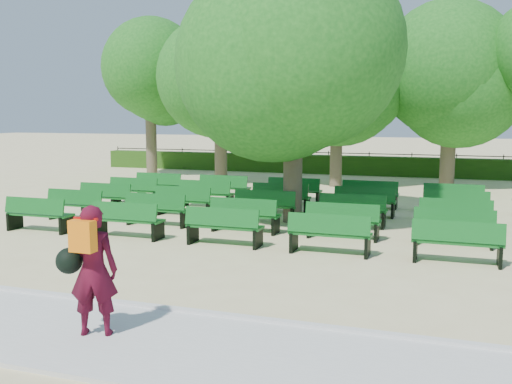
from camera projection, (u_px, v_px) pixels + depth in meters
ground at (253, 229)px, 14.50m from camera, size 120.00×120.00×0.00m
paving at (73, 333)px, 7.55m from camera, size 30.00×2.20×0.06m
curb at (120, 304)px, 8.62m from camera, size 30.00×0.12×0.10m
hedge at (347, 165)px, 27.58m from camera, size 26.00×0.70×0.90m
fence at (348, 174)px, 28.01m from camera, size 26.00×0.10×1.02m
tree_line at (331, 184)px, 23.88m from camera, size 21.80×6.80×7.04m
bench_array at (309, 220)px, 15.25m from camera, size 1.73×0.59×1.08m
tree_among at (294, 54)px, 14.88m from camera, size 4.85×4.85×6.66m
person at (91, 268)px, 7.30m from camera, size 0.85×0.59×1.71m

